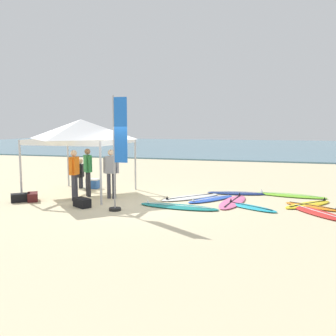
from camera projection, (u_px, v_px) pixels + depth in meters
ground_plane at (131, 205)px, 11.98m from camera, size 80.00×80.00×0.00m
sea at (238, 146)px, 43.70m from camera, size 80.00×36.00×0.10m
canopy_tent at (81, 129)px, 13.52m from camera, size 3.12×3.12×2.75m
surfboard_navy at (237, 193)px, 13.82m from camera, size 2.25×0.86×0.19m
surfboard_lime at (290, 195)px, 13.39m from camera, size 2.58×1.09×0.19m
surfboard_red at (318, 213)px, 10.75m from camera, size 1.87×2.21×0.19m
surfboard_white at (190, 197)px, 13.02m from camera, size 2.04×2.20×0.19m
surfboard_cyan at (250, 207)px, 11.50m from camera, size 1.85×1.44×0.19m
surfboard_teal at (178, 206)px, 11.55m from camera, size 2.61×0.92×0.19m
surfboard_yellow at (308, 204)px, 11.85m from camera, size 1.78×1.94×0.19m
surfboard_pink at (233, 202)px, 12.26m from camera, size 0.96×2.49×0.19m
surfboard_blue at (211, 199)px, 12.70m from camera, size 1.62×1.99×0.19m
surfboard_orange at (313, 207)px, 11.53m from camera, size 1.80×1.32×0.19m
person_grey at (111, 170)px, 12.88m from camera, size 0.54×0.30×1.71m
person_orange at (74, 171)px, 12.58m from camera, size 0.25×0.55×1.71m
person_green at (88, 169)px, 13.31m from camera, size 0.41×0.43×1.71m
person_black at (81, 172)px, 15.08m from camera, size 0.31×0.53×1.20m
banner_flag at (118, 158)px, 10.95m from camera, size 0.60×0.36×3.40m
gear_bag_near_tent at (82, 203)px, 11.61m from camera, size 0.68×0.58×0.28m
gear_bag_by_pole at (20, 198)px, 12.41m from camera, size 0.67×0.63×0.28m
gear_bag_on_sand at (33, 197)px, 12.54m from camera, size 0.61×0.67×0.28m
cooler_box at (93, 183)px, 15.04m from camera, size 0.50×0.36×0.39m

